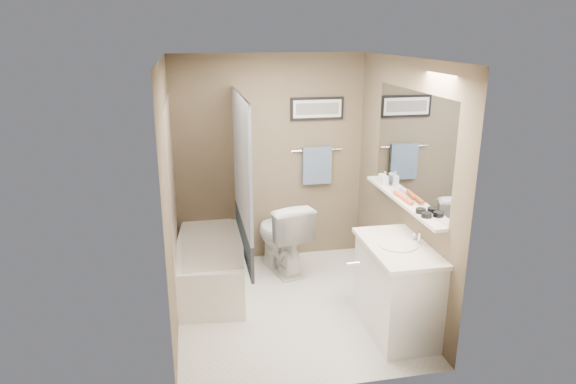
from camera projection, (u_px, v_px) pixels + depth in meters
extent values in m
plane|color=silver|center=(291.00, 306.00, 5.11)|extent=(2.50, 2.50, 0.00)
cube|color=white|center=(291.00, 61.00, 4.40)|extent=(2.20, 2.50, 0.04)
cube|color=brown|center=(270.00, 160.00, 5.91)|extent=(2.20, 0.04, 2.40)
cube|color=brown|center=(326.00, 243.00, 3.60)|extent=(2.20, 0.04, 2.40)
cube|color=brown|center=(172.00, 199.00, 4.56)|extent=(0.04, 2.50, 2.40)
cube|color=brown|center=(401.00, 185.00, 4.95)|extent=(0.04, 2.50, 2.40)
cube|color=beige|center=(173.00, 202.00, 5.08)|extent=(0.02, 1.55, 2.00)
cylinder|color=silver|center=(240.00, 94.00, 4.89)|extent=(0.02, 1.55, 0.02)
cube|color=silver|center=(242.00, 160.00, 5.09)|extent=(0.03, 1.45, 1.28)
cube|color=#283C4B|center=(244.00, 237.00, 5.33)|extent=(0.03, 1.45, 0.36)
cube|color=silver|center=(411.00, 146.00, 4.69)|extent=(0.02, 1.60, 1.00)
cube|color=silver|center=(402.00, 200.00, 4.83)|extent=(0.12, 1.60, 0.03)
cylinder|color=silver|center=(317.00, 150.00, 5.96)|extent=(0.60, 0.02, 0.02)
cube|color=#7C99B4|center=(317.00, 166.00, 6.00)|extent=(0.34, 0.05, 0.44)
cube|color=black|center=(317.00, 109.00, 5.83)|extent=(0.62, 0.02, 0.26)
cube|color=white|center=(317.00, 109.00, 5.82)|extent=(0.56, 0.00, 0.20)
cube|color=#595959|center=(317.00, 109.00, 5.82)|extent=(0.50, 0.00, 0.13)
cube|color=silver|center=(398.00, 263.00, 3.75)|extent=(0.80, 0.02, 2.00)
cylinder|color=silver|center=(353.00, 264.00, 3.74)|extent=(0.10, 0.02, 0.02)
cube|color=white|center=(211.00, 265.00, 5.45)|extent=(0.84, 1.56, 0.50)
cube|color=silver|center=(210.00, 243.00, 5.38)|extent=(0.56, 1.36, 0.02)
imported|color=white|center=(281.00, 235.00, 5.80)|extent=(0.65, 0.91, 0.83)
cube|color=white|center=(397.00, 290.00, 4.60)|extent=(0.50, 0.90, 0.80)
cube|color=white|center=(399.00, 247.00, 4.47)|extent=(0.54, 0.96, 0.04)
cylinder|color=white|center=(398.00, 244.00, 4.46)|extent=(0.34, 0.34, 0.01)
cylinder|color=white|center=(420.00, 238.00, 4.49)|extent=(0.02, 0.02, 0.10)
sphere|color=white|center=(415.00, 236.00, 4.59)|extent=(0.05, 0.05, 0.05)
cylinder|color=black|center=(426.00, 215.00, 4.34)|extent=(0.09, 0.09, 0.04)
cylinder|color=black|center=(421.00, 211.00, 4.44)|extent=(0.09, 0.09, 0.04)
cylinder|color=#DB561F|center=(407.00, 200.00, 4.72)|extent=(0.05, 0.22, 0.04)
cylinder|color=orange|center=(400.00, 195.00, 4.86)|extent=(0.07, 0.22, 0.04)
cube|color=pink|center=(394.00, 192.00, 5.01)|extent=(0.04, 0.16, 0.01)
cylinder|color=silver|center=(382.00, 179.00, 5.30)|extent=(0.08, 0.08, 0.10)
imported|color=#999999|center=(385.00, 179.00, 5.23)|extent=(0.07, 0.07, 0.14)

